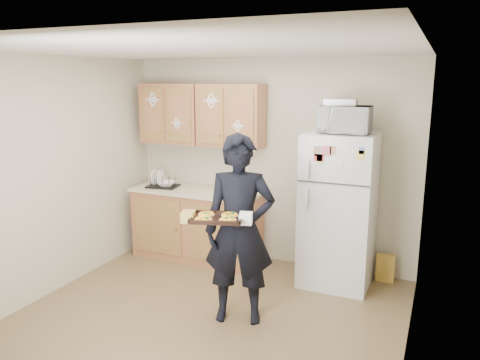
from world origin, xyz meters
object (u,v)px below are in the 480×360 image
object	(u,v)px
refrigerator	(338,210)
microwave	(345,120)
dish_rack	(163,181)
person	(240,230)
baking_tray	(217,219)

from	to	relation	value
refrigerator	microwave	bearing A→B (deg)	-53.28
microwave	dish_rack	size ratio (longest dim) A/B	1.38
refrigerator	person	size ratio (longest dim) A/B	0.95
refrigerator	person	xyz separation A→B (m)	(-0.66, -1.19, 0.04)
baking_tray	refrigerator	bearing A→B (deg)	45.05
dish_rack	refrigerator	bearing A→B (deg)	0.37
microwave	person	bearing A→B (deg)	-122.52
person	baking_tray	xyz separation A→B (m)	(-0.09, -0.29, 0.18)
refrigerator	baking_tray	bearing A→B (deg)	-117.09
refrigerator	microwave	distance (m)	1.00
refrigerator	microwave	xyz separation A→B (m)	(0.04, -0.05, 0.99)
person	baking_tray	distance (m)	0.35
person	microwave	distance (m)	1.64
microwave	baking_tray	bearing A→B (deg)	-120.02
refrigerator	baking_tray	world-z (taller)	refrigerator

